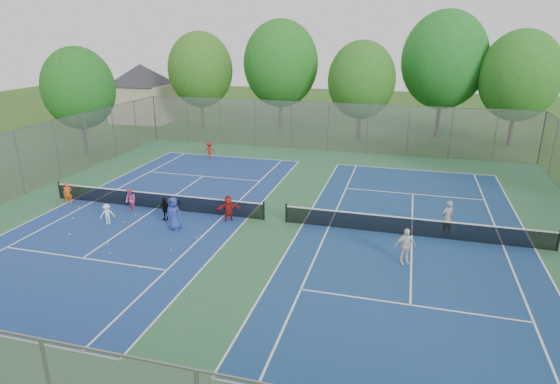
# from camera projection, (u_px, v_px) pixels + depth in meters

# --- Properties ---
(ground) EXTENTS (120.00, 120.00, 0.00)m
(ground) POSITION_uv_depth(u_px,v_px,m) (275.00, 221.00, 24.70)
(ground) COLOR #2D531A
(ground) RESTS_ON ground
(court_pad) EXTENTS (32.00, 32.00, 0.01)m
(court_pad) POSITION_uv_depth(u_px,v_px,m) (275.00, 221.00, 24.70)
(court_pad) COLOR #2D603C
(court_pad) RESTS_ON ground
(court_left) EXTENTS (10.97, 23.77, 0.01)m
(court_left) POSITION_uv_depth(u_px,v_px,m) (156.00, 208.00, 26.46)
(court_left) COLOR navy
(court_left) RESTS_ON court_pad
(court_right) EXTENTS (10.97, 23.77, 0.01)m
(court_right) POSITION_uv_depth(u_px,v_px,m) (412.00, 235.00, 22.93)
(court_right) COLOR navy
(court_right) RESTS_ON court_pad
(net_left) EXTENTS (12.87, 0.10, 0.91)m
(net_left) POSITION_uv_depth(u_px,v_px,m) (156.00, 201.00, 26.32)
(net_left) COLOR black
(net_left) RESTS_ON ground
(net_right) EXTENTS (12.87, 0.10, 0.91)m
(net_right) POSITION_uv_depth(u_px,v_px,m) (413.00, 227.00, 22.79)
(net_right) COLOR black
(net_right) RESTS_ON ground
(fence_north) EXTENTS (32.00, 0.10, 4.00)m
(fence_north) POSITION_uv_depth(u_px,v_px,m) (328.00, 127.00, 38.63)
(fence_north) COLOR gray
(fence_north) RESTS_ON ground
(fence_west) EXTENTS (0.10, 32.00, 4.00)m
(fence_west) POSITION_uv_depth(u_px,v_px,m) (19.00, 163.00, 28.08)
(fence_west) COLOR gray
(fence_west) RESTS_ON ground
(house) EXTENTS (11.03, 11.03, 7.30)m
(house) POSITION_uv_depth(u_px,v_px,m) (141.00, 83.00, 50.74)
(house) COLOR #B7A88C
(house) RESTS_ON ground
(tree_nw) EXTENTS (6.40, 6.40, 9.58)m
(tree_nw) POSITION_uv_depth(u_px,v_px,m) (200.00, 70.00, 46.36)
(tree_nw) COLOR #443326
(tree_nw) RESTS_ON ground
(tree_nl) EXTENTS (7.20, 7.20, 10.69)m
(tree_nl) POSITION_uv_depth(u_px,v_px,m) (281.00, 64.00, 45.04)
(tree_nl) COLOR #443326
(tree_nl) RESTS_ON ground
(tree_nc) EXTENTS (6.00, 6.00, 8.85)m
(tree_nc) POSITION_uv_depth(u_px,v_px,m) (361.00, 80.00, 41.58)
(tree_nc) COLOR #443326
(tree_nc) RESTS_ON ground
(tree_nr) EXTENTS (7.60, 7.60, 11.42)m
(tree_nr) POSITION_uv_depth(u_px,v_px,m) (444.00, 60.00, 42.01)
(tree_nr) COLOR #443326
(tree_nr) RESTS_ON ground
(tree_ne) EXTENTS (6.60, 6.60, 9.77)m
(tree_ne) POSITION_uv_depth(u_px,v_px,m) (520.00, 76.00, 39.03)
(tree_ne) COLOR #443326
(tree_ne) RESTS_ON ground
(tree_side_w) EXTENTS (5.60, 5.60, 8.47)m
(tree_side_w) POSITION_uv_depth(u_px,v_px,m) (79.00, 88.00, 36.89)
(tree_side_w) COLOR #443326
(tree_side_w) RESTS_ON ground
(ball_crate) EXTENTS (0.50, 0.50, 0.32)m
(ball_crate) POSITION_uv_depth(u_px,v_px,m) (177.00, 201.00, 27.12)
(ball_crate) COLOR #1844B7
(ball_crate) RESTS_ON ground
(ball_hopper) EXTENTS (0.33, 0.33, 0.52)m
(ball_hopper) POSITION_uv_depth(u_px,v_px,m) (172.00, 202.00, 26.71)
(ball_hopper) COLOR green
(ball_hopper) RESTS_ON ground
(student_a) EXTENTS (0.55, 0.49, 1.26)m
(student_a) POSITION_uv_depth(u_px,v_px,m) (68.00, 193.00, 27.05)
(student_a) COLOR #E75515
(student_a) RESTS_ON ground
(student_b) EXTENTS (0.78, 0.69, 1.34)m
(student_b) POSITION_uv_depth(u_px,v_px,m) (131.00, 200.00, 25.80)
(student_b) COLOR #CE5089
(student_b) RESTS_ON ground
(student_c) EXTENTS (0.82, 0.74, 1.11)m
(student_c) POSITION_uv_depth(u_px,v_px,m) (107.00, 214.00, 24.16)
(student_c) COLOR white
(student_c) RESTS_ON ground
(student_d) EXTENTS (0.78, 0.46, 1.24)m
(student_d) POSITION_uv_depth(u_px,v_px,m) (165.00, 209.00, 24.67)
(student_d) COLOR black
(student_d) RESTS_ON ground
(student_e) EXTENTS (0.83, 0.55, 1.70)m
(student_e) POSITION_uv_depth(u_px,v_px,m) (174.00, 214.00, 23.42)
(student_e) COLOR #273991
(student_e) RESTS_ON ground
(student_f) EXTENTS (1.34, 0.95, 1.40)m
(student_f) POSITION_uv_depth(u_px,v_px,m) (228.00, 208.00, 24.52)
(student_f) COLOR #A11A17
(student_f) RESTS_ON ground
(child_far_baseline) EXTENTS (0.96, 0.73, 1.31)m
(child_far_baseline) POSITION_uv_depth(u_px,v_px,m) (210.00, 150.00, 36.73)
(child_far_baseline) COLOR #A51717
(child_far_baseline) RESTS_ON ground
(instructor) EXTENTS (0.77, 0.72, 1.76)m
(instructor) POSITION_uv_depth(u_px,v_px,m) (447.00, 218.00, 22.81)
(instructor) COLOR gray
(instructor) RESTS_ON ground
(teen_court_b) EXTENTS (1.03, 0.73, 1.62)m
(teen_court_b) POSITION_uv_depth(u_px,v_px,m) (405.00, 246.00, 19.97)
(teen_court_b) COLOR silver
(teen_court_b) RESTS_ON ground
(tennis_ball_0) EXTENTS (0.07, 0.07, 0.07)m
(tennis_ball_0) POSITION_uv_depth(u_px,v_px,m) (110.00, 253.00, 21.06)
(tennis_ball_0) COLOR gold
(tennis_ball_0) RESTS_ON ground
(tennis_ball_1) EXTENTS (0.07, 0.07, 0.07)m
(tennis_ball_1) POSITION_uv_depth(u_px,v_px,m) (106.00, 212.00, 25.79)
(tennis_ball_1) COLOR #D0E635
(tennis_ball_1) RESTS_ON ground
(tennis_ball_2) EXTENTS (0.07, 0.07, 0.07)m
(tennis_ball_2) POSITION_uv_depth(u_px,v_px,m) (79.00, 207.00, 26.57)
(tennis_ball_2) COLOR #C6E435
(tennis_ball_2) RESTS_ON ground
(tennis_ball_3) EXTENTS (0.07, 0.07, 0.07)m
(tennis_ball_3) POSITION_uv_depth(u_px,v_px,m) (140.00, 268.00, 19.75)
(tennis_ball_3) COLOR gold
(tennis_ball_3) RESTS_ON ground
(tennis_ball_4) EXTENTS (0.07, 0.07, 0.07)m
(tennis_ball_4) POSITION_uv_depth(u_px,v_px,m) (70.00, 235.00, 22.97)
(tennis_ball_4) COLOR #E1F539
(tennis_ball_4) RESTS_ON ground
(tennis_ball_5) EXTENTS (0.07, 0.07, 0.07)m
(tennis_ball_5) POSITION_uv_depth(u_px,v_px,m) (171.00, 251.00, 21.27)
(tennis_ball_5) COLOR #D4F238
(tennis_ball_5) RESTS_ON ground
(tennis_ball_6) EXTENTS (0.07, 0.07, 0.07)m
(tennis_ball_6) POSITION_uv_depth(u_px,v_px,m) (196.00, 238.00, 22.61)
(tennis_ball_6) COLOR #ABCD2F
(tennis_ball_6) RESTS_ON ground
(tennis_ball_7) EXTENTS (0.07, 0.07, 0.07)m
(tennis_ball_7) POSITION_uv_depth(u_px,v_px,m) (73.00, 219.00, 24.95)
(tennis_ball_7) COLOR #D1F037
(tennis_ball_7) RESTS_ON ground
(tennis_ball_8) EXTENTS (0.07, 0.07, 0.07)m
(tennis_ball_8) POSITION_uv_depth(u_px,v_px,m) (125.00, 223.00, 24.44)
(tennis_ball_8) COLOR yellow
(tennis_ball_8) RESTS_ON ground
(tennis_ball_9) EXTENTS (0.07, 0.07, 0.07)m
(tennis_ball_9) POSITION_uv_depth(u_px,v_px,m) (179.00, 222.00, 24.51)
(tennis_ball_9) COLOR #B6C72E
(tennis_ball_9) RESTS_ON ground
(tennis_ball_10) EXTENTS (0.07, 0.07, 0.07)m
(tennis_ball_10) POSITION_uv_depth(u_px,v_px,m) (108.00, 244.00, 21.95)
(tennis_ball_10) COLOR yellow
(tennis_ball_10) RESTS_ON ground
(tennis_ball_11) EXTENTS (0.07, 0.07, 0.07)m
(tennis_ball_11) POSITION_uv_depth(u_px,v_px,m) (136.00, 215.00, 25.38)
(tennis_ball_11) COLOR #C3ED37
(tennis_ball_11) RESTS_ON ground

